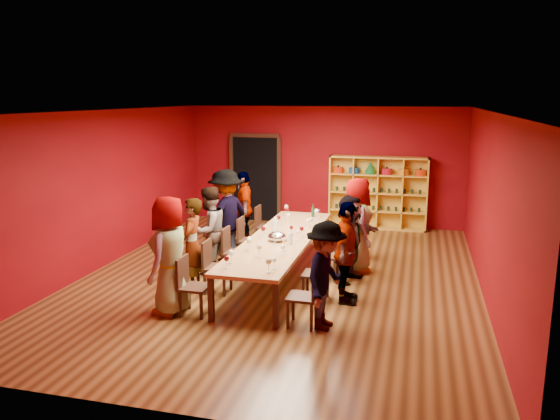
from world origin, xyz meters
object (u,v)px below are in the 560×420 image
object	(u,v)px
person_left_2	(209,230)
person_left_4	(244,208)
person_right_1	(346,253)
person_left_0	(170,255)
chair_person_right_0	(308,293)
chair_person_right_2	(331,253)
wine_bottle	(313,212)
chair_person_left_0	(190,283)
tasting_table	(280,241)
chair_person_left_3	(246,237)
person_left_3	(226,215)
chair_person_left_1	(213,264)
person_right_3	(357,225)
chair_person_left_2	(232,249)
chair_person_right_4	(342,234)
person_right_4	(358,221)
person_right_2	(350,238)
chair_person_right_3	(336,244)
chair_person_right_1	(321,271)
person_right_0	(326,276)
spittoon_bowl	(277,237)
chair_person_left_4	(263,224)
shelving_unit	(378,189)
person_left_1	(192,245)

from	to	relation	value
person_left_2	person_left_4	bearing A→B (deg)	-159.41
person_right_1	person_left_0	bearing A→B (deg)	110.90
person_left_0	chair_person_right_0	size ratio (longest dim) A/B	2.03
person_right_1	chair_person_right_2	distance (m)	1.18
wine_bottle	chair_person_right_2	bearing A→B (deg)	-68.54
chair_person_left_0	person_left_2	xyz separation A→B (m)	(-0.44, 1.91, 0.32)
tasting_table	person_left_4	distance (m)	2.41
chair_person_left_3	person_left_4	size ratio (longest dim) A/B	0.54
person_left_3	chair_person_right_2	xyz separation A→B (m)	(2.23, -0.65, -0.42)
chair_person_left_0	chair_person_right_2	size ratio (longest dim) A/B	1.00
chair_person_left_1	person_right_3	bearing A→B (deg)	38.47
tasting_table	chair_person_right_2	bearing A→B (deg)	9.13
chair_person_left_2	chair_person_right_4	size ratio (longest dim) A/B	1.00
person_left_4	person_right_3	xyz separation A→B (m)	(2.63, -1.25, 0.07)
person_right_1	person_right_4	world-z (taller)	person_right_1
tasting_table	chair_person_right_0	bearing A→B (deg)	-65.19
person_right_2	chair_person_right_3	bearing A→B (deg)	50.01
chair_person_left_0	person_left_3	xyz separation A→B (m)	(-0.41, 2.77, 0.42)
chair_person_left_1	chair_person_right_1	world-z (taller)	same
chair_person_right_0	chair_person_right_3	xyz separation A→B (m)	(0.00, 2.72, 0.00)
person_right_0	spittoon_bowl	world-z (taller)	person_right_0
person_left_0	person_right_0	size ratio (longest dim) A/B	1.16
person_left_4	chair_person_right_2	size ratio (longest dim) A/B	1.85
person_left_2	chair_person_right_1	world-z (taller)	person_left_2
chair_person_left_1	person_left_4	world-z (taller)	person_left_4
person_right_4	chair_person_left_4	bearing A→B (deg)	73.48
chair_person_left_2	chair_person_left_3	world-z (taller)	same
spittoon_bowl	chair_person_right_2	bearing A→B (deg)	22.15
person_left_0	chair_person_left_3	world-z (taller)	person_left_0
chair_person_right_0	wine_bottle	size ratio (longest dim) A/B	3.22
chair_person_right_2	person_right_4	size ratio (longest dim) A/B	0.56
chair_person_right_0	spittoon_bowl	distance (m)	2.00
chair_person_right_3	person_right_4	size ratio (longest dim) A/B	0.56
shelving_unit	person_left_0	bearing A→B (deg)	-112.55
chair_person_left_3	person_left_3	xyz separation A→B (m)	(-0.41, -0.00, 0.42)
person_left_2	person_right_0	xyz separation A→B (m)	(2.51, -1.90, -0.04)
chair_person_left_1	chair_person_right_4	xyz separation A→B (m)	(1.82, 2.55, 0.00)
person_left_0	chair_person_left_2	size ratio (longest dim) A/B	2.03
person_right_1	person_right_3	size ratio (longest dim) A/B	0.93
person_right_2	wine_bottle	size ratio (longest dim) A/B	5.66
tasting_table	person_left_1	distance (m)	1.63
person_left_1	chair_person_left_4	distance (m)	3.03
chair_person_left_2	chair_person_right_1	bearing A→B (deg)	-25.06
chair_person_right_4	wine_bottle	world-z (taller)	wine_bottle
person_left_2	person_left_1	bearing A→B (deg)	24.47
person_left_2	chair_person_left_3	bearing A→B (deg)	173.90
chair_person_left_4	spittoon_bowl	world-z (taller)	spittoon_bowl
shelving_unit	spittoon_bowl	distance (m)	4.76
person_left_2	person_right_3	xyz separation A→B (m)	(2.63, 0.81, 0.07)
person_right_1	chair_person_right_2	size ratio (longest dim) A/B	1.85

